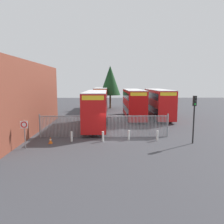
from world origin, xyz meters
The scene contains 15 objects.
ground_plane centered at (0.00, 8.00, 0.00)m, with size 100.00×100.00×0.00m, color #3D3D42.
depot_building_brick centered at (-11.32, 2.66, 3.80)m, with size 6.18×18.34×7.60m, color brown.
palisade_fence centered at (-0.87, 0.00, 1.18)m, with size 13.00×0.14×2.35m.
double_decker_bus_near_gate centered at (-1.93, 4.77, 2.42)m, with size 2.54×10.81×4.42m.
double_decker_bus_behind_fence_left centered at (3.43, 11.42, 2.42)m, with size 2.54×10.81×4.42m.
double_decker_bus_behind_fence_right centered at (7.29, 11.66, 2.42)m, with size 2.54×10.81×4.42m.
double_decker_bus_far_back centered at (-1.87, 23.11, 2.42)m, with size 2.54×10.81×4.42m.
bollard_near_left centered at (-3.87, -1.69, 0.47)m, with size 0.20×0.20×0.95m, color silver.
bollard_center_front centered at (-0.96, -1.72, 0.47)m, with size 0.20×0.20×0.95m, color silver.
bollard_near_right centered at (1.51, -1.23, 0.47)m, with size 0.20×0.20×0.95m, color silver.
bollard_far_right centered at (4.18, -1.52, 0.47)m, with size 0.20×0.20×0.95m, color silver.
traffic_cone_by_gate centered at (-5.67, -2.30, 0.29)m, with size 0.34×0.34×0.59m.
speed_limit_sign_post centered at (-7.32, -3.93, 1.78)m, with size 0.60×0.14×2.40m.
traffic_light_kerbside centered at (7.16, -2.54, 2.99)m, with size 0.28×0.33×4.30m.
tree_tall_back centered at (0.04, 24.72, 5.93)m, with size 4.30×4.30×9.02m.
Camera 1 is at (-0.51, -21.43, 5.42)m, focal length 34.82 mm.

